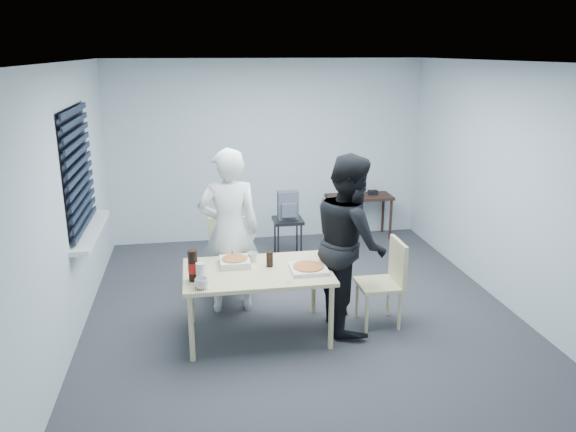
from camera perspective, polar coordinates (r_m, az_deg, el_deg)
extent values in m
plane|color=#323136|center=(6.18, 1.23, -9.45)|extent=(5.00, 5.00, 0.00)
plane|color=white|center=(5.56, 1.40, 15.41)|extent=(5.00, 5.00, 0.00)
plane|color=silver|center=(8.15, -2.05, 6.57)|extent=(4.50, 0.00, 4.50)
plane|color=silver|center=(3.44, 9.31, -7.85)|extent=(4.50, 0.00, 4.50)
plane|color=silver|center=(5.76, -21.25, 1.23)|extent=(0.00, 5.00, 5.00)
plane|color=silver|center=(6.54, 21.08, 2.97)|extent=(0.00, 5.00, 5.00)
plane|color=black|center=(6.08, -20.65, 4.49)|extent=(0.00, 1.30, 1.30)
cube|color=black|center=(6.08, -20.38, 4.50)|extent=(0.04, 1.30, 1.25)
cube|color=silver|center=(6.23, -19.36, -1.45)|extent=(0.18, 1.42, 0.05)
cube|color=beige|center=(5.41, -3.15, -5.70)|extent=(1.40, 0.89, 0.04)
cylinder|color=beige|center=(5.18, -9.79, -11.17)|extent=(0.05, 0.05, 0.65)
cylinder|color=beige|center=(5.87, -9.83, -7.71)|extent=(0.05, 0.05, 0.65)
cylinder|color=beige|center=(5.31, 4.41, -10.21)|extent=(0.05, 0.05, 0.65)
cylinder|color=beige|center=(5.99, 2.62, -6.96)|extent=(0.05, 0.05, 0.65)
cube|color=beige|center=(6.35, -6.03, -4.61)|extent=(0.42, 0.42, 0.04)
cube|color=beige|center=(6.44, -6.21, -2.02)|extent=(0.42, 0.04, 0.44)
cylinder|color=beige|center=(6.27, -7.43, -7.16)|extent=(0.03, 0.03, 0.41)
cylinder|color=beige|center=(6.58, -7.56, -5.99)|extent=(0.03, 0.03, 0.41)
cylinder|color=beige|center=(6.29, -4.31, -6.99)|extent=(0.03, 0.03, 0.41)
cylinder|color=beige|center=(6.60, -4.60, -5.83)|extent=(0.03, 0.03, 0.41)
cube|color=beige|center=(5.78, 9.21, -6.91)|extent=(0.42, 0.42, 0.04)
cube|color=beige|center=(5.75, 11.12, -4.55)|extent=(0.04, 0.42, 0.44)
cylinder|color=beige|center=(5.68, 8.01, -9.80)|extent=(0.03, 0.03, 0.41)
cylinder|color=beige|center=(5.97, 7.02, -8.39)|extent=(0.03, 0.03, 0.41)
cylinder|color=beige|center=(5.79, 11.27, -9.46)|extent=(0.03, 0.03, 0.41)
cylinder|color=beige|center=(6.07, 10.13, -8.10)|extent=(0.03, 0.03, 0.41)
imported|color=silver|center=(5.90, -5.97, -1.56)|extent=(0.65, 0.42, 1.77)
imported|color=black|center=(5.57, 6.30, -2.68)|extent=(0.47, 0.86, 1.77)
cube|color=#351D16|center=(8.36, 7.26, 1.93)|extent=(0.96, 0.43, 0.04)
cylinder|color=#351D16|center=(8.17, 4.57, -0.67)|extent=(0.04, 0.04, 0.60)
cylinder|color=#351D16|center=(8.50, 4.00, 0.01)|extent=(0.04, 0.04, 0.60)
cylinder|color=#351D16|center=(8.43, 10.39, -0.36)|extent=(0.04, 0.04, 0.60)
cylinder|color=#351D16|center=(8.74, 9.62, 0.29)|extent=(0.04, 0.04, 0.60)
cube|color=black|center=(7.51, -0.02, -0.45)|extent=(0.39, 0.39, 0.04)
cylinder|color=black|center=(7.42, -0.99, -2.84)|extent=(0.04, 0.04, 0.49)
cylinder|color=black|center=(7.71, -1.34, -2.09)|extent=(0.04, 0.04, 0.49)
cylinder|color=black|center=(7.47, 1.34, -2.70)|extent=(0.04, 0.04, 0.49)
cylinder|color=black|center=(7.76, 0.91, -1.97)|extent=(0.04, 0.04, 0.49)
cube|color=slate|center=(7.45, -0.02, 1.10)|extent=(0.27, 0.14, 0.38)
cube|color=slate|center=(7.37, 0.11, 0.56)|extent=(0.20, 0.05, 0.18)
cube|color=silver|center=(5.54, -5.42, -4.81)|extent=(0.29, 0.29, 0.03)
cube|color=silver|center=(5.53, -5.43, -4.52)|extent=(0.29, 0.29, 0.03)
cylinder|color=#CC7F38|center=(5.52, -5.44, -4.32)|extent=(0.25, 0.25, 0.01)
cube|color=silver|center=(5.38, 2.08, -5.37)|extent=(0.34, 0.34, 0.04)
cylinder|color=#CC7F38|center=(5.37, 2.08, -5.13)|extent=(0.29, 0.29, 0.01)
imported|color=silver|center=(5.04, -8.78, -6.78)|extent=(0.17, 0.17, 0.10)
imported|color=silver|center=(5.61, -3.64, -4.17)|extent=(0.10, 0.10, 0.09)
cylinder|color=black|center=(5.46, -1.88, -4.40)|extent=(0.09, 0.09, 0.15)
cylinder|color=black|center=(5.18, -9.63, -4.99)|extent=(0.09, 0.09, 0.29)
cylinder|color=red|center=(5.19, -9.62, -5.19)|extent=(0.09, 0.09, 0.10)
cylinder|color=silver|center=(5.12, -8.86, -5.79)|extent=(0.11, 0.11, 0.20)
torus|color=red|center=(5.12, 0.10, -6.75)|extent=(0.07, 0.07, 0.00)
cube|color=white|center=(8.29, 6.32, 2.01)|extent=(0.22, 0.29, 0.00)
cube|color=black|center=(8.46, 8.62, 2.39)|extent=(0.16, 0.13, 0.06)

